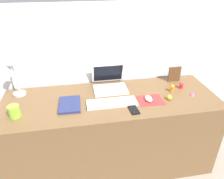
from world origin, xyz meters
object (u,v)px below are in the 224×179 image
at_px(toy_figurine_orange, 172,88).
at_px(toy_figurine_yellow, 169,97).
at_px(cell_phone, 134,110).
at_px(picture_frame, 174,74).
at_px(laptop, 109,82).
at_px(mouse, 149,99).
at_px(keyboard, 112,103).
at_px(toy_figurine_pink, 193,94).
at_px(notebook_pad, 70,104).
at_px(desk_lamp, 15,81).
at_px(coffee_mug, 14,111).
at_px(toy_figurine_red, 181,85).

relative_size(toy_figurine_orange, toy_figurine_yellow, 1.46).
xyz_separation_m(cell_phone, picture_frame, (0.52, 0.42, 0.07)).
relative_size(laptop, toy_figurine_yellow, 6.45).
distance_m(mouse, cell_phone, 0.19).
relative_size(laptop, toy_figurine_orange, 4.42).
distance_m(mouse, toy_figurine_orange, 0.28).
height_order(mouse, toy_figurine_orange, toy_figurine_orange).
height_order(laptop, toy_figurine_yellow, laptop).
distance_m(keyboard, toy_figurine_pink, 0.72).
bearing_deg(mouse, toy_figurine_pink, 1.89).
bearing_deg(notebook_pad, toy_figurine_yellow, -2.36).
height_order(desk_lamp, notebook_pad, desk_lamp).
bearing_deg(coffee_mug, keyboard, 3.21).
distance_m(cell_phone, toy_figurine_red, 0.59).
height_order(notebook_pad, toy_figurine_red, toy_figurine_red).
height_order(toy_figurine_orange, toy_figurine_pink, toy_figurine_orange).
bearing_deg(toy_figurine_pink, toy_figurine_yellow, -172.87).
relative_size(cell_phone, toy_figurine_pink, 3.16).
xyz_separation_m(mouse, picture_frame, (0.36, 0.31, 0.05)).
height_order(coffee_mug, toy_figurine_red, coffee_mug).
relative_size(cell_phone, notebook_pad, 0.53).
height_order(keyboard, toy_figurine_yellow, toy_figurine_yellow).
xyz_separation_m(cell_phone, toy_figurine_pink, (0.56, 0.13, 0.02)).
relative_size(coffee_mug, toy_figurine_yellow, 1.98).
bearing_deg(notebook_pad, toy_figurine_orange, 6.02).
bearing_deg(toy_figurine_yellow, toy_figurine_pink, 7.13).
xyz_separation_m(desk_lamp, picture_frame, (1.44, 0.05, -0.08)).
bearing_deg(cell_phone, mouse, 31.16).
distance_m(notebook_pad, toy_figurine_red, 1.02).
xyz_separation_m(notebook_pad, toy_figurine_red, (1.02, 0.11, 0.02)).
height_order(laptop, toy_figurine_pink, laptop).
distance_m(toy_figurine_orange, toy_figurine_yellow, 0.15).
height_order(toy_figurine_orange, toy_figurine_yellow, toy_figurine_orange).
bearing_deg(picture_frame, keyboard, -155.86).
height_order(keyboard, cell_phone, keyboard).
height_order(picture_frame, toy_figurine_red, picture_frame).
bearing_deg(laptop, toy_figurine_yellow, -33.80).
bearing_deg(mouse, desk_lamp, 166.52).
distance_m(picture_frame, toy_figurine_orange, 0.22).
xyz_separation_m(mouse, desk_lamp, (-1.08, 0.26, 0.13)).
distance_m(keyboard, notebook_pad, 0.34).
bearing_deg(toy_figurine_pink, keyboard, -179.30).
bearing_deg(mouse, toy_figurine_orange, 23.69).
distance_m(keyboard, picture_frame, 0.74).
xyz_separation_m(laptop, toy_figurine_yellow, (0.46, -0.31, -0.03)).
distance_m(keyboard, toy_figurine_orange, 0.58).
distance_m(desk_lamp, toy_figurine_red, 1.46).
height_order(keyboard, toy_figurine_orange, toy_figurine_orange).
bearing_deg(laptop, toy_figurine_orange, -18.48).
xyz_separation_m(laptop, coffee_mug, (-0.77, -0.33, -0.01)).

